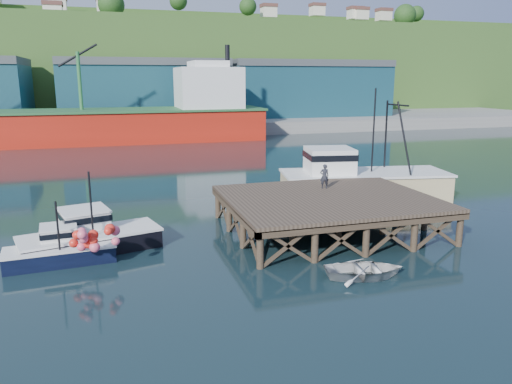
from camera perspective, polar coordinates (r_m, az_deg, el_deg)
name	(u,v)px	position (r m, az deg, el deg)	size (l,w,h in m)	color
ground	(239,239)	(28.77, -1.92, -5.36)	(300.00, 300.00, 0.00)	black
wharf	(329,200)	(29.88, 8.39, -0.92)	(12.00, 10.00, 2.62)	brown
far_quay	(144,121)	(97.00, -12.69, 7.88)	(160.00, 40.00, 2.00)	gray
warehouse_mid	(145,92)	(91.72, -12.62, 11.05)	(28.00, 16.00, 9.00)	#194655
warehouse_right	(303,91)	(98.63, 5.38, 11.41)	(30.00, 16.00, 9.00)	#194655
cargo_ship	(94,119)	(74.65, -18.02, 7.92)	(55.50, 10.00, 13.75)	red
hillside	(132,69)	(126.62, -13.97, 13.46)	(220.00, 50.00, 22.00)	#2D511E
boat_navy	(60,249)	(26.95, -21.49, -6.08)	(5.42, 3.07, 3.30)	black
boat_black	(89,235)	(28.19, -18.54, -4.70)	(7.59, 6.29, 4.43)	black
trawler	(361,177)	(38.30, 11.94, 1.64)	(12.96, 6.51, 8.29)	#D2BE88
dinghy	(365,270)	(23.83, 12.30, -8.66)	(2.60, 3.65, 0.76)	silver
dockworker	(324,176)	(32.01, 7.82, 1.79)	(0.57, 0.37, 1.57)	#212229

